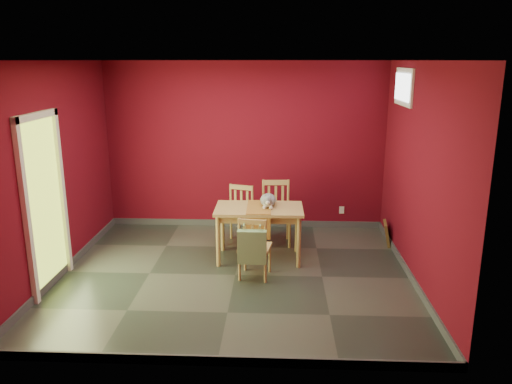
{
  "coord_description": "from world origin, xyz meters",
  "views": [
    {
      "loc": [
        0.54,
        -5.96,
        2.7
      ],
      "look_at": [
        0.25,
        0.45,
        1.0
      ],
      "focal_mm": 35.0,
      "sensor_mm": 36.0,
      "label": 1
    }
  ],
  "objects_px": {
    "dining_table": "(259,214)",
    "chair_far_right": "(276,212)",
    "chair_near": "(254,247)",
    "picture_frame": "(387,233)",
    "tote_bag": "(252,247)",
    "cat": "(268,198)",
    "chair_far_left": "(238,215)"
  },
  "relations": [
    {
      "from": "chair_far_right",
      "to": "picture_frame",
      "type": "distance_m",
      "value": 1.7
    },
    {
      "from": "chair_far_right",
      "to": "tote_bag",
      "type": "bearing_deg",
      "value": -100.78
    },
    {
      "from": "cat",
      "to": "picture_frame",
      "type": "xyz_separation_m",
      "value": [
        1.78,
        0.55,
        -0.69
      ]
    },
    {
      "from": "chair_near",
      "to": "picture_frame",
      "type": "height_order",
      "value": "chair_near"
    },
    {
      "from": "chair_far_right",
      "to": "chair_near",
      "type": "relative_size",
      "value": 1.15
    },
    {
      "from": "dining_table",
      "to": "chair_far_right",
      "type": "height_order",
      "value": "chair_far_right"
    },
    {
      "from": "dining_table",
      "to": "tote_bag",
      "type": "bearing_deg",
      "value": -93.63
    },
    {
      "from": "tote_bag",
      "to": "cat",
      "type": "bearing_deg",
      "value": 79.48
    },
    {
      "from": "chair_far_left",
      "to": "dining_table",
      "type": "bearing_deg",
      "value": -61.05
    },
    {
      "from": "chair_near",
      "to": "cat",
      "type": "bearing_deg",
      "value": 78.03
    },
    {
      "from": "chair_far_right",
      "to": "chair_near",
      "type": "xyz_separation_m",
      "value": [
        -0.27,
        -1.29,
        -0.06
      ]
    },
    {
      "from": "picture_frame",
      "to": "cat",
      "type": "bearing_deg",
      "value": -162.91
    },
    {
      "from": "picture_frame",
      "to": "dining_table",
      "type": "bearing_deg",
      "value": -161.2
    },
    {
      "from": "picture_frame",
      "to": "chair_far_left",
      "type": "bearing_deg",
      "value": -179.08
    },
    {
      "from": "chair_near",
      "to": "dining_table",
      "type": "bearing_deg",
      "value": 86.87
    },
    {
      "from": "chair_far_left",
      "to": "chair_far_right",
      "type": "distance_m",
      "value": 0.57
    },
    {
      "from": "dining_table",
      "to": "chair_near",
      "type": "distance_m",
      "value": 0.68
    },
    {
      "from": "chair_near",
      "to": "tote_bag",
      "type": "bearing_deg",
      "value": -95.19
    },
    {
      "from": "tote_bag",
      "to": "cat",
      "type": "height_order",
      "value": "cat"
    },
    {
      "from": "chair_near",
      "to": "picture_frame",
      "type": "relative_size",
      "value": 2.28
    },
    {
      "from": "tote_bag",
      "to": "cat",
      "type": "relative_size",
      "value": 1.08
    },
    {
      "from": "chair_far_right",
      "to": "chair_far_left",
      "type": "bearing_deg",
      "value": -175.33
    },
    {
      "from": "dining_table",
      "to": "chair_far_right",
      "type": "xyz_separation_m",
      "value": [
        0.23,
        0.66,
        -0.17
      ]
    },
    {
      "from": "dining_table",
      "to": "picture_frame",
      "type": "relative_size",
      "value": 3.34
    },
    {
      "from": "cat",
      "to": "picture_frame",
      "type": "height_order",
      "value": "cat"
    },
    {
      "from": "chair_far_right",
      "to": "cat",
      "type": "relative_size",
      "value": 2.09
    },
    {
      "from": "chair_far_left",
      "to": "tote_bag",
      "type": "relative_size",
      "value": 1.8
    },
    {
      "from": "chair_far_left",
      "to": "tote_bag",
      "type": "distance_m",
      "value": 1.48
    },
    {
      "from": "dining_table",
      "to": "chair_far_right",
      "type": "bearing_deg",
      "value": 70.62
    },
    {
      "from": "chair_far_left",
      "to": "picture_frame",
      "type": "bearing_deg",
      "value": 0.92
    },
    {
      "from": "cat",
      "to": "picture_frame",
      "type": "distance_m",
      "value": 1.99
    },
    {
      "from": "chair_far_left",
      "to": "chair_far_right",
      "type": "bearing_deg",
      "value": 4.67
    }
  ]
}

